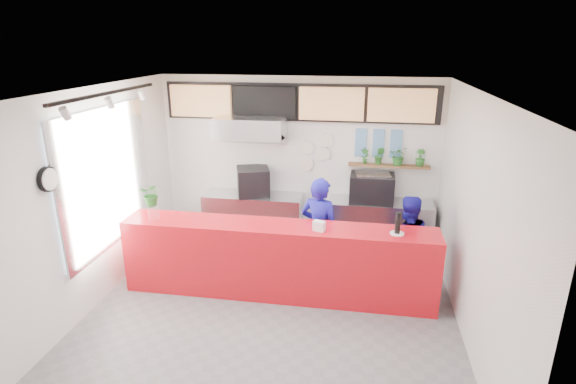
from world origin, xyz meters
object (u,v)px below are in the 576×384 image
Objects in this scene: panini_oven at (253,181)px; staff_center at (319,230)px; espresso_machine at (372,188)px; service_counter at (278,260)px; pepper_mill at (398,223)px; staff_right at (406,243)px.

staff_center is (1.34, -1.29, -0.32)m from panini_oven.
panini_oven reaches higher than espresso_machine.
service_counter is at bearing -125.32° from espresso_machine.
espresso_machine is (2.12, 0.00, -0.01)m from panini_oven.
pepper_mill is (1.10, -0.55, 0.43)m from staff_center.
staff_center is at bearing -120.16° from espresso_machine.
panini_oven is at bearing -48.23° from staff_right.
pepper_mill is at bearing 48.74° from staff_right.
espresso_machine is 1.86m from pepper_mill.
pepper_mill reaches higher than service_counter.
staff_center is 1.29m from staff_right.
staff_center is (-0.78, -1.29, -0.30)m from espresso_machine.
panini_oven is at bearing -25.23° from staff_center.
staff_center reaches higher than service_counter.
staff_center is (0.55, 0.51, 0.29)m from service_counter.
staff_right is (2.62, -1.31, -0.42)m from panini_oven.
service_counter is 6.00× the size of espresso_machine.
panini_oven is at bearing 113.69° from service_counter.
service_counter is at bearing 178.84° from pepper_mill.
espresso_machine is at bearing 53.59° from service_counter.
staff_right is at bearing -67.83° from espresso_machine.
pepper_mill is at bearing -1.16° from service_counter.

